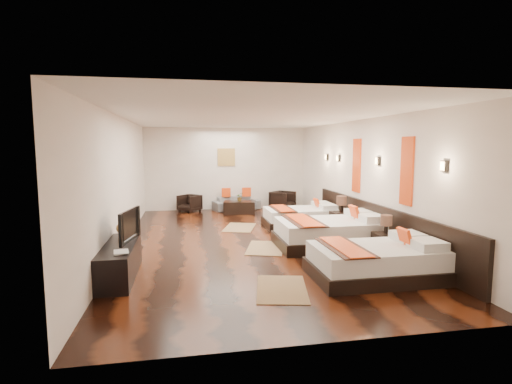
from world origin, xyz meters
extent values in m
cube|color=black|center=(0.00, 0.00, 0.00)|extent=(5.50, 9.50, 0.01)
cube|color=white|center=(0.00, 0.00, 2.80)|extent=(5.50, 9.50, 0.01)
cube|color=silver|center=(0.00, 4.75, 1.40)|extent=(5.50, 0.01, 2.80)
cube|color=silver|center=(-2.75, 0.00, 1.40)|extent=(0.01, 9.50, 2.80)
cube|color=silver|center=(2.75, 0.00, 1.40)|extent=(0.01, 9.50, 2.80)
cube|color=black|center=(2.71, -0.80, 0.45)|extent=(0.08, 6.60, 0.90)
cube|color=black|center=(1.67, -2.83, 0.11)|extent=(2.14, 1.32, 0.22)
cube|color=white|center=(1.67, -2.83, 0.38)|extent=(2.03, 1.22, 0.31)
cube|color=#F64611|center=(2.18, -2.83, 0.65)|extent=(0.16, 0.33, 0.33)
cube|color=#38190F|center=(1.11, -2.83, 0.54)|extent=(0.56, 1.34, 0.02)
cube|color=#F64611|center=(1.11, -2.83, 0.55)|extent=(0.39, 1.34, 0.02)
cube|color=black|center=(1.67, -0.78, 0.12)|extent=(2.33, 1.44, 0.24)
cube|color=white|center=(1.67, -0.78, 0.41)|extent=(2.22, 1.33, 0.33)
cube|color=#F64611|center=(2.22, -0.78, 0.71)|extent=(0.17, 0.35, 0.36)
cube|color=#38190F|center=(1.06, -0.78, 0.59)|extent=(0.61, 1.46, 0.02)
cube|color=#F64611|center=(1.06, -0.78, 0.60)|extent=(0.42, 1.46, 0.02)
cube|color=black|center=(1.67, 1.44, 0.10)|extent=(1.97, 1.22, 0.21)
cube|color=white|center=(1.67, 1.44, 0.35)|extent=(1.87, 1.12, 0.28)
cube|color=#F64611|center=(2.14, 1.44, 0.60)|extent=(0.15, 0.30, 0.30)
cube|color=#38190F|center=(1.16, 1.44, 0.50)|extent=(0.51, 1.24, 0.02)
cube|color=#F64611|center=(1.16, 1.44, 0.51)|extent=(0.36, 1.24, 0.02)
cube|color=black|center=(2.44, -1.73, 0.23)|extent=(0.42, 0.42, 0.47)
cylinder|color=black|center=(2.44, -1.73, 0.56)|extent=(0.07, 0.07, 0.19)
cylinder|color=#3F2619|center=(2.44, -1.73, 0.73)|extent=(0.22, 0.22, 0.21)
cube|color=black|center=(2.44, 0.50, 0.26)|extent=(0.47, 0.47, 0.52)
cylinder|color=black|center=(2.44, 0.50, 0.63)|extent=(0.08, 0.08, 0.21)
cylinder|color=#3F2619|center=(2.44, 0.50, 0.81)|extent=(0.25, 0.25, 0.23)
cube|color=olive|center=(0.00, -3.08, 0.01)|extent=(0.98, 1.33, 0.01)
cube|color=olive|center=(0.25, -0.67, 0.01)|extent=(1.06, 1.37, 0.01)
cube|color=olive|center=(0.00, 1.52, 0.01)|extent=(1.08, 1.37, 0.01)
cube|color=black|center=(-2.50, -2.04, 0.28)|extent=(0.50, 1.80, 0.55)
imported|color=black|center=(-2.45, -1.78, 0.82)|extent=(0.31, 0.95, 0.54)
imported|color=black|center=(-2.50, -2.59, 0.56)|extent=(0.26, 0.32, 0.03)
imported|color=brown|center=(-2.50, -1.31, 0.73)|extent=(0.40, 0.40, 0.35)
imported|color=slate|center=(0.30, 4.45, 0.23)|extent=(1.69, 1.03, 0.46)
imported|color=black|center=(-1.28, 4.35, 0.29)|extent=(0.88, 0.88, 0.57)
imported|color=black|center=(1.87, 4.21, 0.32)|extent=(0.99, 0.99, 0.65)
cube|color=black|center=(0.30, 3.71, 0.20)|extent=(1.07, 0.67, 0.40)
imported|color=#286321|center=(0.32, 3.78, 0.54)|extent=(0.27, 0.25, 0.27)
cube|color=#D86014|center=(2.73, -1.90, 1.70)|extent=(0.04, 0.40, 1.30)
cube|color=#D86014|center=(2.73, 0.30, 1.70)|extent=(0.04, 0.40, 1.30)
cube|color=black|center=(2.71, -3.00, 1.85)|extent=(0.06, 0.12, 0.18)
cube|color=#FFD18C|center=(2.68, -3.00, 1.85)|extent=(0.02, 0.10, 0.14)
cube|color=black|center=(2.71, -0.80, 1.85)|extent=(0.06, 0.12, 0.18)
cube|color=#FFD18C|center=(2.68, -0.80, 1.85)|extent=(0.02, 0.10, 0.14)
cube|color=black|center=(2.71, 1.40, 1.85)|extent=(0.06, 0.12, 0.18)
cube|color=#FFD18C|center=(2.68, 1.40, 1.85)|extent=(0.02, 0.10, 0.14)
cube|color=black|center=(2.71, 2.30, 1.85)|extent=(0.06, 0.12, 0.18)
cube|color=#FFD18C|center=(2.68, 2.30, 1.85)|extent=(0.02, 0.10, 0.14)
cube|color=#AD873F|center=(0.00, 4.73, 1.80)|extent=(0.60, 0.04, 0.60)
camera|label=1|loc=(-1.41, -8.62, 2.16)|focal=27.31mm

